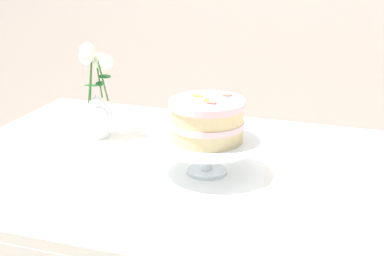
{
  "coord_description": "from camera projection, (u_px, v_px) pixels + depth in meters",
  "views": [
    {
      "loc": [
        0.53,
        -1.46,
        1.38
      ],
      "look_at": [
        0.04,
        -0.01,
        0.86
      ],
      "focal_mm": 54.45,
      "sensor_mm": 36.0,
      "label": 1
    }
  ],
  "objects": [
    {
      "name": "dining_table",
      "position": [
        179.0,
        197.0,
        1.68
      ],
      "size": [
        1.4,
        1.0,
        0.74
      ],
      "color": "white",
      "rests_on": "ground"
    },
    {
      "name": "flower_vase",
      "position": [
        97.0,
        96.0,
        1.87
      ],
      "size": [
        0.11,
        0.12,
        0.31
      ],
      "color": "silver",
      "rests_on": "dining_table"
    },
    {
      "name": "cake_stand",
      "position": [
        207.0,
        146.0,
        1.59
      ],
      "size": [
        0.29,
        0.29,
        0.1
      ],
      "color": "silver",
      "rests_on": "linen_napkin"
    },
    {
      "name": "linen_napkin",
      "position": [
        207.0,
        173.0,
        1.61
      ],
      "size": [
        0.37,
        0.37,
        0.0
      ],
      "primitive_type": "cube",
      "rotation": [
        0.0,
        0.0,
        0.18
      ],
      "color": "white",
      "rests_on": "dining_table"
    },
    {
      "name": "layer_cake",
      "position": [
        207.0,
        120.0,
        1.56
      ],
      "size": [
        0.2,
        0.2,
        0.12
      ],
      "color": "beige",
      "rests_on": "cake_stand"
    }
  ]
}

